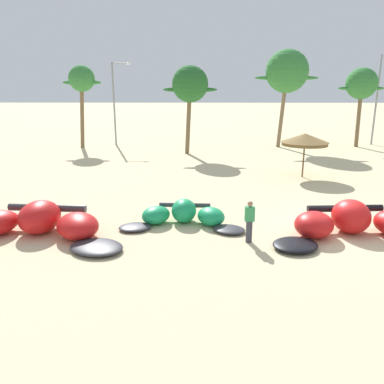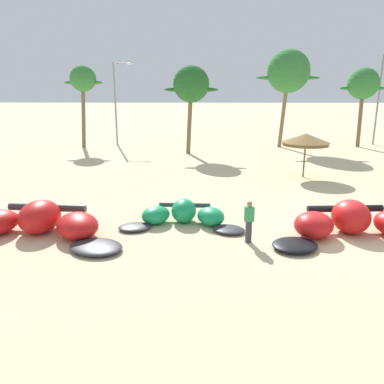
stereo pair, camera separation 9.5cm
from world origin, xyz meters
name	(u,v)px [view 1 (the left image)]	position (x,y,z in m)	size (l,w,h in m)	color
ground_plane	(335,228)	(0.00, 0.00, 0.00)	(260.00, 260.00, 0.00)	beige
kite_far_left	(35,224)	(-12.16, -1.03, 0.50)	(8.10, 3.99, 1.30)	#333338
kite_left	(183,215)	(-6.36, 0.43, 0.39)	(5.51, 2.64, 1.02)	#333338
kite_left_of_center	(355,223)	(0.45, -0.84, 0.52)	(7.48, 3.59, 1.36)	black
beach_umbrella_near_van	(305,139)	(1.10, 9.53, 2.46)	(3.04, 3.04, 2.84)	brown
person_near_kites	(249,222)	(-3.80, -1.54, 0.82)	(0.36, 0.24, 1.62)	#383842
palm_leftmost	(82,81)	(-16.63, 22.06, 6.26)	(3.62, 2.42, 7.66)	brown
palm_left	(190,85)	(-6.43, 18.67, 5.85)	(4.61, 3.08, 7.48)	brown
palm_left_of_gap	(287,72)	(2.57, 22.65, 7.05)	(5.98, 3.99, 9.11)	#7F6647
palm_center_left	(362,85)	(9.73, 22.88, 5.91)	(4.38, 2.92, 7.47)	brown
lamppost_west	(116,99)	(-13.91, 23.87, 4.55)	(1.91, 0.24, 8.02)	gray
lamppost_west_center	(378,95)	(12.12, 24.38, 4.89)	(1.74, 0.24, 8.71)	gray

